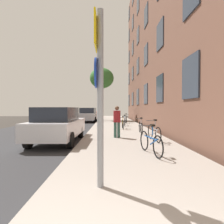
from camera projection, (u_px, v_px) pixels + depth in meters
ground_plane at (77, 127)px, 15.80m from camera, size 41.80×41.80×0.00m
road_asphalt at (53, 127)px, 15.75m from camera, size 7.00×38.00×0.01m
sidewalk at (118, 126)px, 15.87m from camera, size 4.20×38.00×0.12m
building_facade at (149, 24)px, 15.24m from camera, size 0.56×27.00×17.22m
sign_post at (99, 85)px, 3.40m from camera, size 0.16×0.60×3.29m
traffic_light at (102, 98)px, 20.35m from camera, size 0.43×0.24×3.77m
tree_near at (102, 79)px, 22.70m from camera, size 2.96×2.96×6.45m
bicycle_0 at (151, 142)px, 5.86m from camera, size 0.49×1.73×0.97m
bicycle_1 at (154, 132)px, 8.28m from camera, size 0.42×1.78×0.98m
bicycle_2 at (141, 127)px, 10.67m from camera, size 0.42×1.62×0.94m
bicycle_3 at (123, 124)px, 13.05m from camera, size 0.42×1.59×0.90m
bicycle_4 at (125, 121)px, 15.46m from camera, size 0.42×1.64×0.91m
bicycle_5 at (126, 119)px, 17.87m from camera, size 0.42×1.64×0.95m
pedestrian_0 at (117, 120)px, 9.15m from camera, size 0.43×0.43×1.58m
car_0 at (58, 124)px, 8.46m from camera, size 1.91×4.20×1.62m
car_1 at (88, 115)px, 21.09m from camera, size 2.07×4.23×1.62m
car_2 at (91, 113)px, 28.67m from camera, size 1.93×4.07×1.62m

